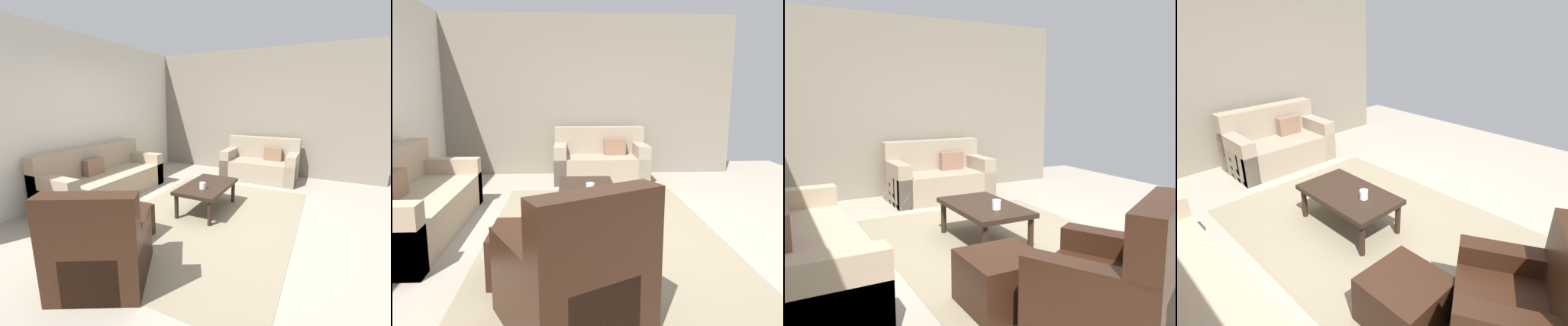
# 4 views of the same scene
# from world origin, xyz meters

# --- Properties ---
(ground_plane) EXTENTS (8.00, 8.00, 0.00)m
(ground_plane) POSITION_xyz_m (0.00, 0.00, 0.00)
(ground_plane) COLOR gray
(stone_feature_panel) EXTENTS (0.12, 5.20, 2.80)m
(stone_feature_panel) POSITION_xyz_m (3.00, 0.00, 1.40)
(stone_feature_panel) COLOR slate
(stone_feature_panel) RESTS_ON ground_plane
(area_rug) EXTENTS (3.48, 2.40, 0.01)m
(area_rug) POSITION_xyz_m (0.00, 0.00, 0.00)
(area_rug) COLOR #80745C
(area_rug) RESTS_ON ground_plane
(couch_main) EXTENTS (2.24, 0.92, 0.88)m
(couch_main) POSITION_xyz_m (0.08, 2.09, 0.30)
(couch_main) COLOR gray
(couch_main) RESTS_ON ground_plane
(couch_loveseat) EXTENTS (0.86, 1.54, 0.88)m
(couch_loveseat) POSITION_xyz_m (2.46, -0.19, 0.30)
(couch_loveseat) COLOR gray
(couch_loveseat) RESTS_ON ground_plane
(armchair_leather) EXTENTS (1.08, 1.08, 0.95)m
(armchair_leather) POSITION_xyz_m (-1.68, 0.31, 0.31)
(armchair_leather) COLOR black
(armchair_leather) RESTS_ON ground_plane
(ottoman) EXTENTS (0.56, 0.56, 0.40)m
(ottoman) POSITION_xyz_m (-0.95, 0.70, 0.20)
(ottoman) COLOR black
(ottoman) RESTS_ON ground_plane
(coffee_table) EXTENTS (1.10, 0.64, 0.41)m
(coffee_table) POSITION_xyz_m (0.33, 0.15, 0.36)
(coffee_table) COLOR black
(coffee_table) RESTS_ON ground_plane
(cup) EXTENTS (0.09, 0.09, 0.10)m
(cup) POSITION_xyz_m (0.11, 0.12, 0.46)
(cup) COLOR white
(cup) RESTS_ON coffee_table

